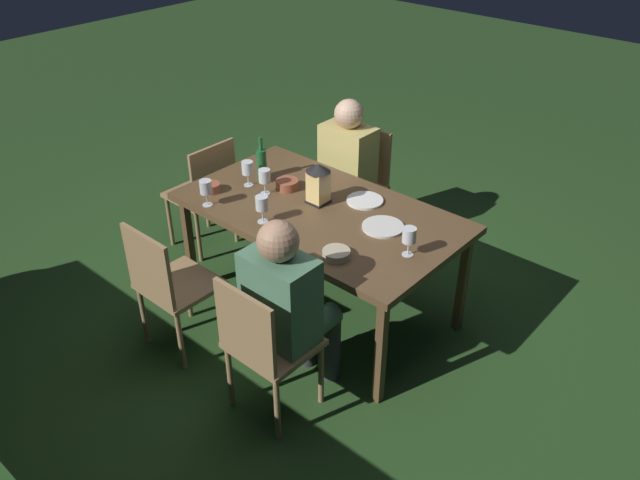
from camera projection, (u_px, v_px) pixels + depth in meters
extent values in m
plane|color=#26471E|center=(320.00, 306.00, 4.32)|extent=(16.00, 16.00, 0.00)
cube|color=brown|center=(320.00, 212.00, 3.93)|extent=(1.75, 0.99, 0.04)
cube|color=brown|center=(463.00, 282.00, 3.95)|extent=(0.05, 0.05, 0.71)
cube|color=brown|center=(277.00, 199.00, 4.85)|extent=(0.05, 0.05, 0.71)
cube|color=brown|center=(381.00, 352.00, 3.42)|extent=(0.05, 0.05, 0.71)
cube|color=brown|center=(189.00, 245.00, 4.32)|extent=(0.05, 0.05, 0.71)
cube|color=#9E7A51|center=(274.00, 343.00, 3.36)|extent=(0.42, 0.40, 0.03)
cube|color=#9E7A51|center=(245.00, 328.00, 3.12)|extent=(0.40, 0.03, 0.42)
cylinder|color=#9E7A51|center=(274.00, 344.00, 3.69)|extent=(0.03, 0.03, 0.42)
cylinder|color=#9E7A51|center=(321.00, 374.00, 3.49)|extent=(0.03, 0.03, 0.42)
cylinder|color=#9E7A51|center=(230.00, 376.00, 3.47)|extent=(0.03, 0.03, 0.42)
cylinder|color=#9E7A51|center=(277.00, 409.00, 3.27)|extent=(0.03, 0.03, 0.42)
cube|color=#4C7A5B|center=(280.00, 298.00, 3.25)|extent=(0.38, 0.24, 0.50)
sphere|color=tan|center=(278.00, 241.00, 3.07)|extent=(0.21, 0.21, 0.21)
cylinder|color=#4C7A5B|center=(288.00, 314.00, 3.52)|extent=(0.13, 0.36, 0.13)
cylinder|color=#4C7A5B|center=(312.00, 328.00, 3.42)|extent=(0.13, 0.36, 0.13)
cylinder|color=#333338|center=(308.00, 333.00, 3.75)|extent=(0.11, 0.11, 0.45)
cylinder|color=#333338|center=(331.00, 346.00, 3.65)|extent=(0.11, 0.11, 0.45)
cube|color=#9E7A51|center=(200.00, 193.00, 4.76)|extent=(0.40, 0.42, 0.03)
cube|color=#9E7A51|center=(214.00, 174.00, 4.53)|extent=(0.03, 0.40, 0.42)
cylinder|color=#9E7A51|center=(170.00, 221.00, 4.86)|extent=(0.03, 0.03, 0.42)
cylinder|color=#9E7A51|center=(206.00, 204.00, 5.09)|extent=(0.03, 0.03, 0.42)
cylinder|color=#9E7A51|center=(199.00, 237.00, 4.67)|extent=(0.03, 0.03, 0.42)
cylinder|color=#9E7A51|center=(235.00, 218.00, 4.90)|extent=(0.03, 0.03, 0.42)
cube|color=#9E7A51|center=(352.00, 188.00, 4.82)|extent=(0.42, 0.40, 0.03)
cube|color=#9E7A51|center=(368.00, 153.00, 4.82)|extent=(0.40, 0.02, 0.42)
cylinder|color=#9E7A51|center=(356.00, 231.00, 4.74)|extent=(0.03, 0.03, 0.42)
cylinder|color=#9E7A51|center=(319.00, 215.00, 4.94)|extent=(0.03, 0.03, 0.42)
cylinder|color=#9E7A51|center=(383.00, 214.00, 4.95)|extent=(0.03, 0.03, 0.42)
cylinder|color=#9E7A51|center=(347.00, 199.00, 5.15)|extent=(0.03, 0.03, 0.42)
cube|color=tan|center=(348.00, 159.00, 4.64)|extent=(0.38, 0.24, 0.50)
sphere|color=#D1A889|center=(349.00, 114.00, 4.46)|extent=(0.21, 0.21, 0.21)
cylinder|color=tan|center=(344.00, 198.00, 4.63)|extent=(0.13, 0.36, 0.13)
cylinder|color=tan|center=(326.00, 191.00, 4.73)|extent=(0.13, 0.36, 0.13)
cylinder|color=#333338|center=(330.00, 235.00, 4.66)|extent=(0.11, 0.11, 0.45)
cylinder|color=#333338|center=(311.00, 227.00, 4.76)|extent=(0.11, 0.11, 0.45)
cube|color=#9E7A51|center=(180.00, 285.00, 3.80)|extent=(0.42, 0.40, 0.03)
cube|color=#9E7A51|center=(148.00, 267.00, 3.56)|extent=(0.40, 0.03, 0.42)
cylinder|color=#9E7A51|center=(188.00, 290.00, 4.12)|extent=(0.03, 0.03, 0.42)
cylinder|color=#9E7A51|center=(225.00, 313.00, 3.92)|extent=(0.03, 0.03, 0.42)
cylinder|color=#9E7A51|center=(144.00, 315.00, 3.91)|extent=(0.03, 0.03, 0.42)
cylinder|color=#9E7A51|center=(181.00, 341.00, 3.71)|extent=(0.03, 0.03, 0.42)
cube|color=black|center=(318.00, 201.00, 3.99)|extent=(0.12, 0.12, 0.01)
cube|color=#F9D17A|center=(318.00, 186.00, 3.93)|extent=(0.11, 0.11, 0.20)
cone|color=black|center=(318.00, 168.00, 3.86)|extent=(0.15, 0.15, 0.05)
cylinder|color=#1E5B2D|center=(262.00, 164.00, 4.23)|extent=(0.07, 0.07, 0.20)
cylinder|color=#1E5B2D|center=(261.00, 144.00, 4.15)|extent=(0.03, 0.03, 0.09)
cylinder|color=silver|center=(265.00, 193.00, 4.09)|extent=(0.06, 0.06, 0.00)
cylinder|color=silver|center=(265.00, 187.00, 4.07)|extent=(0.01, 0.01, 0.08)
cylinder|color=silver|center=(264.00, 176.00, 4.02)|extent=(0.08, 0.08, 0.08)
cylinder|color=maroon|center=(265.00, 179.00, 4.03)|extent=(0.07, 0.07, 0.03)
cylinder|color=silver|center=(263.00, 221.00, 3.79)|extent=(0.06, 0.06, 0.00)
cylinder|color=silver|center=(263.00, 215.00, 3.77)|extent=(0.01, 0.01, 0.08)
cylinder|color=silver|center=(262.00, 203.00, 3.73)|extent=(0.08, 0.08, 0.08)
cylinder|color=maroon|center=(262.00, 207.00, 3.74)|extent=(0.07, 0.07, 0.03)
cylinder|color=silver|center=(408.00, 254.00, 3.50)|extent=(0.06, 0.06, 0.00)
cylinder|color=silver|center=(408.00, 248.00, 3.47)|extent=(0.01, 0.01, 0.08)
cylinder|color=silver|center=(409.00, 235.00, 3.43)|extent=(0.08, 0.08, 0.08)
cylinder|color=maroon|center=(409.00, 239.00, 3.44)|extent=(0.07, 0.07, 0.03)
cylinder|color=silver|center=(208.00, 205.00, 3.96)|extent=(0.06, 0.06, 0.00)
cylinder|color=silver|center=(207.00, 199.00, 3.94)|extent=(0.01, 0.01, 0.08)
cylinder|color=silver|center=(206.00, 187.00, 3.90)|extent=(0.08, 0.08, 0.08)
cylinder|color=maroon|center=(206.00, 190.00, 3.91)|extent=(0.07, 0.07, 0.03)
cylinder|color=silver|center=(249.00, 185.00, 4.19)|extent=(0.06, 0.06, 0.00)
cylinder|color=silver|center=(248.00, 179.00, 4.16)|extent=(0.01, 0.01, 0.08)
cylinder|color=silver|center=(247.00, 168.00, 4.12)|extent=(0.08, 0.08, 0.08)
cylinder|color=maroon|center=(248.00, 171.00, 4.13)|extent=(0.07, 0.07, 0.03)
cylinder|color=silver|center=(383.00, 227.00, 3.73)|extent=(0.25, 0.25, 0.01)
cylinder|color=white|center=(365.00, 201.00, 4.00)|extent=(0.23, 0.23, 0.01)
cylinder|color=#BCAD8E|center=(336.00, 254.00, 3.47)|extent=(0.15, 0.15, 0.04)
cylinder|color=#424C1E|center=(336.00, 252.00, 3.46)|extent=(0.13, 0.13, 0.01)
cylinder|color=#9E5138|center=(211.00, 188.00, 4.10)|extent=(0.12, 0.12, 0.06)
cylinder|color=tan|center=(211.00, 186.00, 4.09)|extent=(0.10, 0.10, 0.02)
cylinder|color=#9E5138|center=(287.00, 184.00, 4.13)|extent=(0.15, 0.15, 0.06)
cylinder|color=#477533|center=(287.00, 183.00, 4.13)|extent=(0.13, 0.13, 0.02)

